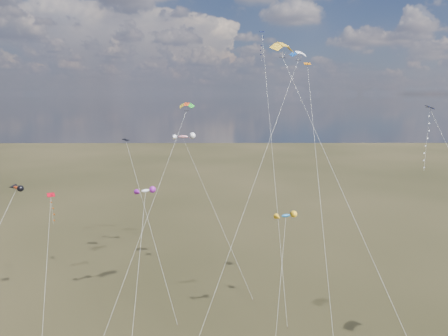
{
  "coord_description": "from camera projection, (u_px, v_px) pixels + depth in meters",
  "views": [
    {
      "loc": [
        -0.33,
        -29.75,
        27.85
      ],
      "look_at": [
        0.0,
        18.0,
        19.0
      ],
      "focal_mm": 32.0,
      "sensor_mm": 36.0,
      "label": 1
    }
  ],
  "objects": [
    {
      "name": "diamond_black_mid",
      "position": [
        141.0,
        193.0,
        52.61
      ],
      "size": [
        8.2,
        10.3,
        21.87
      ],
      "color": "black",
      "rests_on": "ground"
    },
    {
      "name": "diamond_red_low",
      "position": [
        52.0,
        215.0,
        50.59
      ],
      "size": [
        2.14,
        9.63,
        15.45
      ],
      "color": "#BC0314",
      "rests_on": "ground"
    },
    {
      "name": "diamond_orange_center",
      "position": [
        316.0,
        157.0,
        44.95
      ],
      "size": [
        0.84,
        18.92,
        31.72
      ],
      "color": "orange",
      "rests_on": "ground"
    },
    {
      "name": "novelty_blue_yellow",
      "position": [
        286.0,
        216.0,
        45.93
      ],
      "size": [
        3.35,
        8.15,
        14.54
      ],
      "color": "#1E6AAC",
      "rests_on": "ground"
    },
    {
      "name": "parafoil_tricolor",
      "position": [
        186.0,
        106.0,
        57.94
      ],
      "size": [
        9.93,
        17.59,
        26.97
      ],
      "color": "gold",
      "rests_on": "ground"
    },
    {
      "name": "parafoil_blue_white",
      "position": [
        298.0,
        55.0,
        50.41
      ],
      "size": [
        14.76,
        17.83,
        33.61
      ],
      "color": "#184FAD",
      "rests_on": "ground"
    },
    {
      "name": "novelty_orange_black",
      "position": [
        16.0,
        189.0,
        46.87
      ],
      "size": [
        5.18,
        15.12,
        17.45
      ],
      "color": "#C1340C",
      "rests_on": "ground"
    },
    {
      "name": "novelty_redwhite_stripe",
      "position": [
        183.0,
        137.0,
        64.6
      ],
      "size": [
        12.38,
        14.83,
        21.69
      ],
      "color": "red",
      "rests_on": "ground"
    },
    {
      "name": "parafoil_yellow",
      "position": [
        283.0,
        46.0,
        40.63
      ],
      "size": [
        13.17,
        21.32,
        33.54
      ],
      "color": "gold",
      "rests_on": "ground"
    },
    {
      "name": "novelty_white_purple",
      "position": [
        145.0,
        191.0,
        50.5
      ],
      "size": [
        2.27,
        11.1,
        16.24
      ],
      "color": "silver",
      "rests_on": "ground"
    },
    {
      "name": "diamond_navy_tall",
      "position": [
        263.0,
        64.0,
        64.01
      ],
      "size": [
        1.82,
        24.62,
        38.0
      ],
      "color": "#0D1051",
      "rests_on": "ground"
    },
    {
      "name": "diamond_navy_right",
      "position": [
        433.0,
        150.0,
        40.73
      ],
      "size": [
        8.42,
        14.87,
        26.7
      ],
      "color": "#080F4C",
      "rests_on": "ground"
    }
  ]
}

